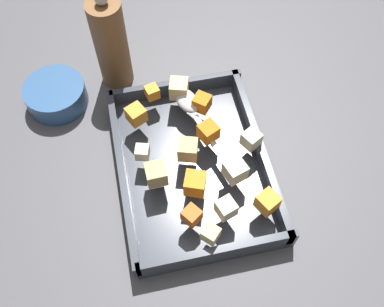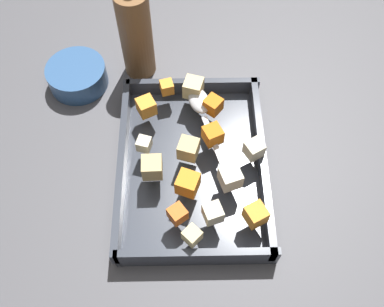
{
  "view_description": "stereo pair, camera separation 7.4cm",
  "coord_description": "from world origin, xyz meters",
  "views": [
    {
      "loc": [
        -0.39,
        0.09,
        0.7
      ],
      "look_at": [
        -0.01,
        0.0,
        0.06
      ],
      "focal_mm": 40.63,
      "sensor_mm": 36.0,
      "label": 1
    },
    {
      "loc": [
        -0.39,
        0.01,
        0.7
      ],
      "look_at": [
        -0.01,
        0.0,
        0.06
      ],
      "focal_mm": 40.63,
      "sensor_mm": 36.0,
      "label": 2
    }
  ],
  "objects": [
    {
      "name": "ground_plane",
      "position": [
        0.0,
        0.0,
        0.0
      ],
      "size": [
        4.0,
        4.0,
        0.0
      ],
      "primitive_type": "plane",
      "color": "#4C4C51"
    },
    {
      "name": "potato_chunk_front_center",
      "position": [
        -0.13,
        -0.03,
        0.06
      ],
      "size": [
        0.04,
        0.04,
        0.03
      ],
      "primitive_type": "cube",
      "rotation": [
        0.0,
        0.0,
        1.9
      ],
      "color": "beige",
      "rests_on": "baking_dish"
    },
    {
      "name": "potato_chunk_near_right",
      "position": [
        -0.16,
        0.01,
        0.06
      ],
      "size": [
        0.03,
        0.03,
        0.02
      ],
      "primitive_type": "cube",
      "rotation": [
        0.0,
        0.0,
        2.36
      ],
      "color": "#E0CC89",
      "rests_on": "baking_dish"
    },
    {
      "name": "parsnip_chunk_rim_edge",
      "position": [
        -0.06,
        -0.06,
        0.07
      ],
      "size": [
        0.04,
        0.04,
        0.03
      ],
      "primitive_type": "cube",
      "rotation": [
        0.0,
        0.0,
        1.9
      ],
      "color": "silver",
      "rests_on": "baking_dish"
    },
    {
      "name": "pepper_mill",
      "position": [
        0.23,
        0.11,
        0.1
      ],
      "size": [
        0.06,
        0.06,
        0.22
      ],
      "color": "brown",
      "rests_on": "ground_plane"
    },
    {
      "name": "small_prep_bowl",
      "position": [
        0.2,
        0.23,
        0.02
      ],
      "size": [
        0.12,
        0.12,
        0.05
      ],
      "primitive_type": "cylinder",
      "color": "#33598C",
      "rests_on": "ground_plane"
    },
    {
      "name": "potato_chunk_far_left",
      "position": [
        0.01,
        0.09,
        0.06
      ],
      "size": [
        0.03,
        0.03,
        0.02
      ],
      "primitive_type": "cube",
      "rotation": [
        0.0,
        0.0,
        1.29
      ],
      "color": "beige",
      "rests_on": "baking_dish"
    },
    {
      "name": "potato_chunk_heap_side",
      "position": [
        -0.04,
        0.07,
        0.07
      ],
      "size": [
        0.03,
        0.03,
        0.03
      ],
      "primitive_type": "cube",
      "rotation": [
        0.0,
        0.0,
        0.03
      ],
      "color": "tan",
      "rests_on": "baking_dish"
    },
    {
      "name": "carrot_chunk_far_right",
      "position": [
        0.13,
        0.05,
        0.06
      ],
      "size": [
        0.03,
        0.03,
        0.02
      ],
      "primitive_type": "cube",
      "rotation": [
        0.0,
        0.0,
        4.97
      ],
      "color": "orange",
      "rests_on": "baking_dish"
    },
    {
      "name": "potato_chunk_near_spoon",
      "position": [
        0.13,
        0.0,
        0.07
      ],
      "size": [
        0.04,
        0.04,
        0.03
      ],
      "primitive_type": "cube",
      "rotation": [
        0.0,
        0.0,
        2.85
      ],
      "color": "#E0CC89",
      "rests_on": "baking_dish"
    },
    {
      "name": "potato_chunk_back_center",
      "position": [
        -0.01,
        0.01,
        0.07
      ],
      "size": [
        0.04,
        0.04,
        0.03
      ],
      "primitive_type": "cube",
      "rotation": [
        0.0,
        0.0,
        5.98
      ],
      "color": "tan",
      "rests_on": "baking_dish"
    },
    {
      "name": "carrot_chunk_under_handle",
      "position": [
        0.09,
        -0.04,
        0.06
      ],
      "size": [
        0.04,
        0.04,
        0.03
      ],
      "primitive_type": "cube",
      "rotation": [
        0.0,
        0.0,
        0.88
      ],
      "color": "orange",
      "rests_on": "baking_dish"
    },
    {
      "name": "carrot_chunk_mid_left",
      "position": [
        -0.13,
        0.03,
        0.06
      ],
      "size": [
        0.04,
        0.04,
        0.03
      ],
      "primitive_type": "cube",
      "rotation": [
        0.0,
        0.0,
        3.76
      ],
      "color": "orange",
      "rests_on": "baking_dish"
    },
    {
      "name": "carrot_chunk_near_left",
      "position": [
        -0.07,
        0.01,
        0.07
      ],
      "size": [
        0.04,
        0.04,
        0.03
      ],
      "primitive_type": "cube",
      "rotation": [
        0.0,
        0.0,
        1.2
      ],
      "color": "orange",
      "rests_on": "baking_dish"
    },
    {
      "name": "potato_chunk_corner_nw",
      "position": [
        -0.01,
        -0.1,
        0.06
      ],
      "size": [
        0.04,
        0.04,
        0.03
      ],
      "primitive_type": "cube",
      "rotation": [
        0.0,
        0.0,
        0.52
      ],
      "color": "beige",
      "rests_on": "baking_dish"
    },
    {
      "name": "carrot_chunk_corner_ne",
      "position": [
        0.09,
        0.09,
        0.06
      ],
      "size": [
        0.04,
        0.04,
        0.03
      ],
      "primitive_type": "cube",
      "rotation": [
        0.0,
        0.0,
        2.03
      ],
      "color": "orange",
      "rests_on": "baking_dish"
    },
    {
      "name": "carrot_chunk_corner_sw",
      "position": [
        0.02,
        -0.03,
        0.06
      ],
      "size": [
        0.04,
        0.04,
        0.03
      ],
      "primitive_type": "cube",
      "rotation": [
        0.0,
        0.0,
        0.44
      ],
      "color": "orange",
      "rests_on": "baking_dish"
    },
    {
      "name": "serving_spoon",
      "position": [
        0.09,
        -0.01,
        0.06
      ],
      "size": [
        0.2,
        0.08,
        0.02
      ],
      "rotation": [
        0.0,
        0.0,
        3.43
      ],
      "color": "silver",
      "rests_on": "baking_dish"
    },
    {
      "name": "baking_dish",
      "position": [
        -0.01,
        0.0,
        0.01
      ],
      "size": [
        0.35,
        0.26,
        0.05
      ],
      "color": "#333842",
      "rests_on": "ground_plane"
    },
    {
      "name": "carrot_chunk_center",
      "position": [
        -0.13,
        -0.09,
        0.06
      ],
      "size": [
        0.04,
        0.04,
        0.03
      ],
      "primitive_type": "cube",
      "rotation": [
        0.0,
        0.0,
        0.48
      ],
      "color": "orange",
      "rests_on": "baking_dish"
    }
  ]
}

